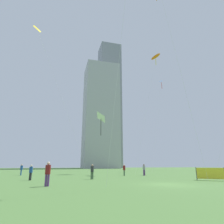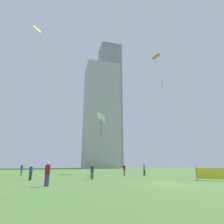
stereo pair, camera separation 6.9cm
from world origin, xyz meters
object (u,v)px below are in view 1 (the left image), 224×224
(kite_flying_4, at_px, (161,83))
(person_standing_3, at_px, (92,170))
(person_standing_1, at_px, (21,169))
(person_standing_5, at_px, (144,169))
(kite_flying_0, at_px, (156,57))
(person_standing_0, at_px, (124,169))
(person_standing_2, at_px, (48,172))
(person_standing_4, at_px, (31,171))
(distant_highrise_1, at_px, (109,103))
(event_banner, at_px, (210,173))
(kite_flying_6, at_px, (101,118))
(kite_flying_3, at_px, (38,30))
(distant_highrise_0, at_px, (101,115))

(kite_flying_4, bearing_deg, person_standing_3, -142.06)
(person_standing_3, bearing_deg, person_standing_1, 136.18)
(person_standing_5, bearing_deg, kite_flying_0, -83.20)
(person_standing_0, bearing_deg, person_standing_2, -37.35)
(person_standing_4, height_order, distant_highrise_1, distant_highrise_1)
(person_standing_3, height_order, kite_flying_4, kite_flying_4)
(person_standing_3, bearing_deg, event_banner, -15.99)
(kite_flying_6, bearing_deg, person_standing_3, -113.20)
(person_standing_4, xyz_separation_m, distant_highrise_1, (52.55, 106.38, 46.62))
(kite_flying_4, bearing_deg, person_standing_5, -136.88)
(person_standing_1, height_order, kite_flying_3, kite_flying_3)
(person_standing_5, height_order, kite_flying_0, kite_flying_0)
(person_standing_1, xyz_separation_m, kite_flying_6, (14.15, 1.65, 10.13))
(person_standing_3, height_order, kite_flying_6, kite_flying_6)
(kite_flying_4, distance_m, distant_highrise_0, 65.21)
(kite_flying_0, relative_size, kite_flying_6, 2.27)
(person_standing_1, distance_m, person_standing_5, 19.78)
(person_standing_2, distance_m, person_standing_5, 19.55)
(person_standing_0, height_order, person_standing_1, person_standing_1)
(distant_highrise_1, distance_m, event_banner, 128.21)
(kite_flying_3, bearing_deg, kite_flying_0, 6.25)
(person_standing_4, bearing_deg, person_standing_5, -124.25)
(distant_highrise_0, bearing_deg, person_standing_5, -96.85)
(person_standing_4, relative_size, event_banner, 0.75)
(person_standing_5, relative_size, event_banner, 0.81)
(kite_flying_0, bearing_deg, event_banner, -113.76)
(person_standing_1, bearing_deg, kite_flying_3, -171.77)
(kite_flying_3, relative_size, distant_highrise_0, 0.40)
(person_standing_4, distance_m, kite_flying_6, 21.61)
(person_standing_0, bearing_deg, kite_flying_3, -93.53)
(person_standing_5, xyz_separation_m, event_banner, (0.67, -11.95, -0.30))
(person_standing_3, bearing_deg, kite_flying_3, 146.30)
(person_standing_5, relative_size, distant_highrise_1, 0.02)
(kite_flying_3, xyz_separation_m, distant_highrise_1, (53.70, 98.26, 23.16))
(kite_flying_3, xyz_separation_m, event_banner, (18.70, -15.84, -23.68))
(distant_highrise_0, xyz_separation_m, distant_highrise_1, (13.98, 20.24, 15.65))
(person_standing_4, xyz_separation_m, kite_flying_3, (-1.15, 8.12, 23.47))
(person_standing_5, xyz_separation_m, kite_flying_0, (8.94, 6.84, 26.23))
(person_standing_5, xyz_separation_m, kite_flying_4, (18.21, 17.05, 25.10))
(person_standing_5, bearing_deg, kite_flying_3, 47.23)
(event_banner, bearing_deg, distant_highrise_1, 72.95)
(kite_flying_4, distance_m, kite_flying_6, 27.70)
(person_standing_1, bearing_deg, distant_highrise_1, -21.87)
(person_standing_2, distance_m, distant_highrise_1, 133.14)
(person_standing_0, bearing_deg, kite_flying_4, 136.12)
(person_standing_1, bearing_deg, person_standing_5, -106.22)
(person_standing_3, bearing_deg, person_standing_5, 42.45)
(person_standing_3, xyz_separation_m, event_banner, (10.96, -6.78, -0.26))
(kite_flying_0, distance_m, event_banner, 33.54)
(kite_flying_0, xyz_separation_m, kite_flying_6, (-12.85, 2.87, -16.09))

